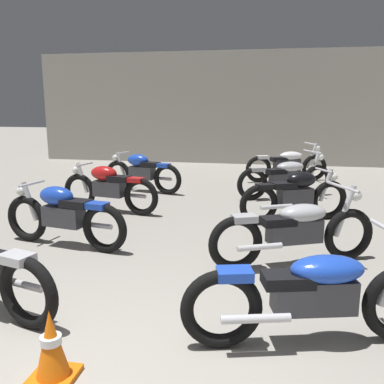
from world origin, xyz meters
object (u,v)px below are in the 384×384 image
(motorcycle_right_row_0, at_px, (315,293))
(motorcycle_right_row_1, at_px, (296,230))
(traffic_cone, at_px, (51,347))
(motorcycle_right_row_3, at_px, (286,177))
(motorcycle_left_row_1, at_px, (63,214))
(motorcycle_right_row_4, at_px, (287,164))
(motorcycle_right_row_2, at_px, (296,195))
(motorcycle_left_row_3, at_px, (142,172))
(motorcycle_left_row_2, at_px, (109,187))

(motorcycle_right_row_0, relative_size, motorcycle_right_row_1, 1.05)
(traffic_cone, bearing_deg, motorcycle_right_row_0, 23.62)
(motorcycle_right_row_0, xyz_separation_m, motorcycle_right_row_1, (-0.07, 1.75, 0.00))
(motorcycle_right_row_0, bearing_deg, motorcycle_right_row_3, 90.63)
(motorcycle_left_row_1, xyz_separation_m, traffic_cone, (1.30, -2.68, -0.20))
(motorcycle_right_row_4, height_order, traffic_cone, motorcycle_right_row_4)
(motorcycle_right_row_2, relative_size, traffic_cone, 3.37)
(motorcycle_left_row_3, relative_size, motorcycle_right_row_1, 0.95)
(motorcycle_left_row_1, bearing_deg, motorcycle_right_row_1, -2.04)
(motorcycle_left_row_2, height_order, motorcycle_left_row_3, same)
(motorcycle_right_row_2, bearing_deg, motorcycle_right_row_0, -90.62)
(motorcycle_right_row_0, bearing_deg, traffic_cone, -156.38)
(motorcycle_right_row_1, distance_m, motorcycle_right_row_4, 5.75)
(motorcycle_right_row_1, bearing_deg, motorcycle_left_row_2, 147.83)
(motorcycle_left_row_2, height_order, motorcycle_right_row_3, motorcycle_right_row_3)
(traffic_cone, bearing_deg, motorcycle_right_row_2, 67.12)
(motorcycle_right_row_1, height_order, motorcycle_right_row_3, same)
(motorcycle_right_row_4, bearing_deg, motorcycle_right_row_2, -89.88)
(motorcycle_right_row_2, bearing_deg, motorcycle_right_row_4, 90.12)
(motorcycle_left_row_3, bearing_deg, motorcycle_right_row_3, -0.54)
(motorcycle_left_row_2, relative_size, motorcycle_right_row_0, 0.92)
(motorcycle_right_row_2, xyz_separation_m, traffic_cone, (-1.92, -4.55, -0.20))
(motorcycle_right_row_1, height_order, motorcycle_right_row_4, same)
(motorcycle_right_row_1, height_order, traffic_cone, motorcycle_right_row_1)
(motorcycle_left_row_2, height_order, motorcycle_right_row_4, motorcycle_right_row_4)
(motorcycle_right_row_0, relative_size, motorcycle_right_row_4, 1.03)
(motorcycle_left_row_3, bearing_deg, motorcycle_left_row_1, -89.29)
(motorcycle_left_row_1, xyz_separation_m, motorcycle_right_row_4, (3.21, 5.64, -0.01))
(motorcycle_right_row_1, xyz_separation_m, motorcycle_right_row_3, (0.00, 3.81, 0.00))
(motorcycle_left_row_2, relative_size, motorcycle_right_row_2, 1.07)
(motorcycle_left_row_3, bearing_deg, motorcycle_right_row_0, -60.06)
(motorcycle_right_row_3, relative_size, motorcycle_right_row_4, 0.96)
(motorcycle_left_row_2, xyz_separation_m, motorcycle_left_row_3, (0.05, 1.83, 0.00))
(motorcycle_left_row_3, distance_m, motorcycle_right_row_2, 3.76)
(motorcycle_right_row_1, bearing_deg, motorcycle_left_row_1, 177.96)
(motorcycle_right_row_3, bearing_deg, motorcycle_right_row_4, 87.24)
(motorcycle_right_row_4, relative_size, traffic_cone, 3.83)
(motorcycle_left_row_3, height_order, traffic_cone, motorcycle_left_row_3)
(motorcycle_left_row_3, bearing_deg, motorcycle_right_row_2, -29.77)
(motorcycle_right_row_4, bearing_deg, traffic_cone, -102.94)
(motorcycle_left_row_2, relative_size, motorcycle_right_row_1, 0.96)
(motorcycle_left_row_1, relative_size, motorcycle_right_row_2, 1.07)
(motorcycle_right_row_0, xyz_separation_m, motorcycle_right_row_3, (-0.06, 5.56, 0.00))
(motorcycle_left_row_2, relative_size, motorcycle_right_row_4, 0.95)
(motorcycle_left_row_2, xyz_separation_m, motorcycle_right_row_1, (3.21, -2.02, -0.01))
(motorcycle_left_row_2, bearing_deg, traffic_cone, -73.12)
(motorcycle_left_row_3, height_order, motorcycle_right_row_4, motorcycle_right_row_4)
(motorcycle_right_row_0, distance_m, motorcycle_right_row_2, 3.73)
(motorcycle_right_row_2, bearing_deg, motorcycle_right_row_3, 93.16)
(motorcycle_left_row_1, distance_m, motorcycle_right_row_0, 3.68)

